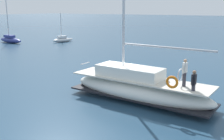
# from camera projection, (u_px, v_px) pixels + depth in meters

# --- Properties ---
(ground_plane) EXTENTS (400.00, 400.00, 0.00)m
(ground_plane) POSITION_uv_depth(u_px,v_px,m) (123.00, 93.00, 18.86)
(ground_plane) COLOR navy
(main_sailboat) EXTENTS (2.96, 9.72, 11.69)m
(main_sailboat) POSITION_uv_depth(u_px,v_px,m) (138.00, 87.00, 17.09)
(main_sailboat) COLOR white
(main_sailboat) RESTS_ON ground
(moored_sloop_far) EXTENTS (1.81, 5.63, 8.18)m
(moored_sloop_far) POSITION_uv_depth(u_px,v_px,m) (10.00, 39.00, 45.74)
(moored_sloop_far) COLOR navy
(moored_sloop_far) RESTS_ON ground
(moored_cutter_right) EXTENTS (4.20, 1.93, 4.94)m
(moored_cutter_right) POSITION_uv_depth(u_px,v_px,m) (63.00, 39.00, 47.00)
(moored_cutter_right) COLOR silver
(moored_cutter_right) RESTS_ON ground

